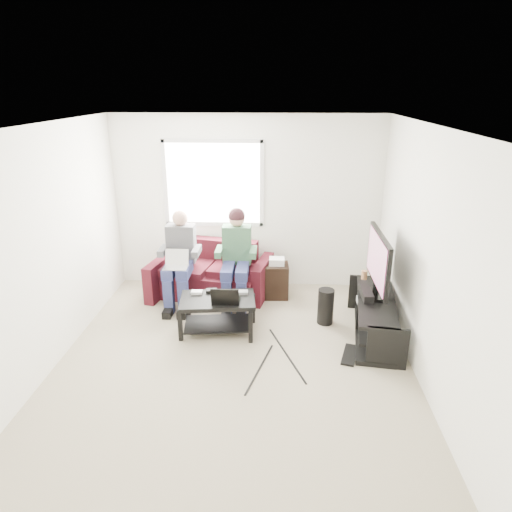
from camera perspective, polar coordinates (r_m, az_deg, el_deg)
The scene contains 26 objects.
floor at distance 5.33m, azimuth -2.79°, elevation -13.17°, with size 4.50×4.50×0.00m, color tan.
ceiling at distance 4.45m, azimuth -3.39°, elevation 15.91°, with size 4.50×4.50×0.00m, color white.
wall_back at distance 6.88m, azimuth -1.11°, elevation 6.58°, with size 4.50×4.50×0.00m, color white.
wall_front at distance 2.76m, azimuth -8.11°, elevation -16.45°, with size 4.50×4.50×0.00m, color white.
wall_left at distance 5.33m, azimuth -24.97°, elevation 0.44°, with size 4.50×4.50×0.00m, color white.
wall_right at distance 4.95m, azimuth 20.65°, elevation -0.40°, with size 4.50×4.50×0.00m, color white.
window at distance 6.85m, azimuth -5.36°, elevation 9.01°, with size 1.48×0.04×1.28m.
sofa at distance 6.84m, azimuth -5.57°, elevation -2.44°, with size 1.85×1.06×0.79m.
person_left at distance 6.51m, azimuth -9.54°, elevation 0.12°, with size 0.40×0.70×1.32m.
person_right at distance 6.38m, azimuth -2.50°, elevation 0.55°, with size 0.40×0.71×1.37m.
laptop_silver at distance 6.29m, azimuth -9.99°, elevation -0.91°, with size 0.32×0.22×0.24m, color silver, non-canonical shape.
coffee_table at distance 5.80m, azimuth -4.81°, elevation -6.38°, with size 0.98×0.67×0.46m.
laptop_black at distance 5.60m, azimuth -3.77°, elevation -4.59°, with size 0.34×0.24×0.24m, color black, non-canonical shape.
controller_a at distance 5.88m, azimuth -7.40°, elevation -4.53°, with size 0.14×0.09×0.04m, color silver.
controller_b at distance 5.91m, azimuth -5.58°, elevation -4.34°, with size 0.14×0.09×0.04m, color black.
controller_c at distance 5.84m, azimuth -1.72°, elevation -4.57°, with size 0.14×0.09×0.04m, color gray.
tv_stand at distance 5.94m, azimuth 14.60°, elevation -7.63°, with size 0.65×1.55×0.49m.
tv at distance 5.73m, azimuth 15.04°, elevation -0.67°, with size 0.12×1.10×0.81m.
soundbar at distance 5.86m, azimuth 13.55°, elevation -4.39°, with size 0.12×0.50×0.10m, color black.
drink_cup at distance 6.35m, azimuth 13.38°, elevation -2.30°, with size 0.08×0.08×0.12m, color #B67B4E.
console_white at distance 5.56m, azimuth 15.43°, elevation -8.91°, with size 0.30×0.22×0.06m, color silver.
console_grey at distance 6.16m, azimuth 14.15°, elevation -5.66°, with size 0.34×0.26×0.08m, color gray.
console_black at distance 5.86m, azimuth 14.76°, elevation -7.20°, with size 0.38×0.30×0.07m, color black.
subwoofer at distance 6.09m, azimuth 8.69°, elevation -6.25°, with size 0.21×0.21×0.48m, color black.
keyboard_floor at distance 5.55m, azimuth 11.63°, elevation -12.00°, with size 0.15×0.45×0.03m, color black.
end_table at distance 6.75m, azimuth 2.58°, elevation -2.93°, with size 0.34×0.34×0.61m.
Camera 1 is at (0.49, -4.41, 2.95)m, focal length 32.00 mm.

